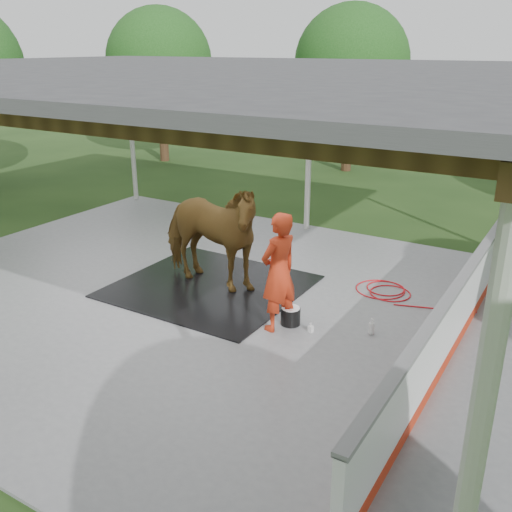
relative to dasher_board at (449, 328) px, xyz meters
The scene contains 12 objects.
ground 4.64m from the dasher_board, behind, with size 100.00×100.00×0.00m, color #1E3814.
concrete_slab 4.63m from the dasher_board, behind, with size 12.00×10.00×0.05m, color slate.
pavilion_structure 5.70m from the dasher_board, behind, with size 12.60×10.60×4.05m.
dasher_board is the anchor object (origin of this frame).
tree_belt 5.43m from the dasher_board, 168.18° to the left, with size 28.00×28.00×5.80m.
rubber_mat 4.60m from the dasher_board, behind, with size 3.37×3.16×0.03m, color black.
horse 4.60m from the dasher_board, behind, with size 1.12×2.46×2.08m, color brown.
handler 2.67m from the dasher_board, behind, with size 0.72×0.47×1.96m, color #B52C13.
wash_bucket 2.53m from the dasher_board, behind, with size 0.33×0.33×0.30m.
soap_bottle_a 1.31m from the dasher_board, 168.85° to the left, with size 0.10×0.11×0.27m, color silver.
soap_bottle_b 2.14m from the dasher_board, behind, with size 0.07×0.08×0.17m, color #338CD8.
hose_coil 2.61m from the dasher_board, 128.60° to the left, with size 2.24×1.00×0.02m.
Camera 1 is at (6.01, -7.69, 4.43)m, focal length 40.00 mm.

